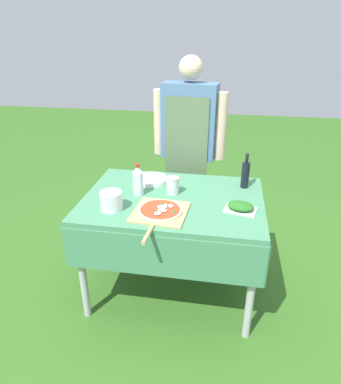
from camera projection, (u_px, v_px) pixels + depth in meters
ground_plane at (173, 287)px, 2.64m from camera, size 12.00×12.00×0.00m
prep_table at (173, 210)px, 2.35m from camera, size 1.22×0.88×0.78m
person_cook at (189, 140)px, 2.87m from camera, size 0.61×0.24×1.63m
pizza_on_peel at (160, 212)px, 2.10m from camera, size 0.35×0.53×0.05m
oil_bottle at (245, 174)px, 2.41m from camera, size 0.06×0.06×0.25m
water_bottle at (138, 181)px, 2.30m from camera, size 0.07×0.07×0.22m
herb_container at (241, 207)px, 2.14m from camera, size 0.22×0.18×0.05m
mixing_tub at (111, 201)px, 2.13m from camera, size 0.14×0.14×0.12m
plate_stack at (152, 180)px, 2.54m from camera, size 0.24×0.24×0.03m
sauce_jar at (173, 186)px, 2.34m from camera, size 0.09×0.09×0.12m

